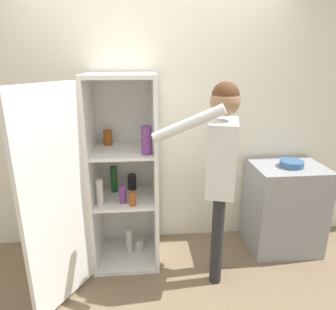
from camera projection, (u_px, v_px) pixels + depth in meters
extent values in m
plane|color=#7A664C|center=(159.00, 301.00, 2.40)|extent=(12.00, 12.00, 0.00)
cube|color=silver|center=(152.00, 121.00, 2.94)|extent=(7.00, 0.06, 2.55)
cube|color=white|center=(128.00, 253.00, 2.97)|extent=(0.59, 0.60, 0.04)
cube|color=white|center=(120.00, 75.00, 2.45)|extent=(0.59, 0.60, 0.04)
cube|color=white|center=(126.00, 163.00, 2.98)|extent=(0.59, 0.03, 1.68)
cube|color=white|center=(93.00, 174.00, 2.69)|extent=(0.03, 0.60, 1.68)
cube|color=white|center=(155.00, 172.00, 2.74)|extent=(0.04, 0.60, 1.68)
cube|color=white|center=(126.00, 197.00, 2.79)|extent=(0.52, 0.53, 0.02)
cube|color=white|center=(123.00, 151.00, 2.65)|extent=(0.52, 0.53, 0.02)
cube|color=white|center=(55.00, 202.00, 2.16)|extent=(0.35, 0.53, 1.68)
cylinder|color=#9E4C19|center=(133.00, 199.00, 2.59)|extent=(0.06, 0.06, 0.13)
cylinder|color=black|center=(132.00, 182.00, 2.92)|extent=(0.08, 0.08, 0.15)
cylinder|color=beige|center=(129.00, 240.00, 2.95)|extent=(0.07, 0.07, 0.24)
cylinder|color=beige|center=(100.00, 192.00, 2.58)|extent=(0.06, 0.06, 0.24)
cylinder|color=#723884|center=(123.00, 194.00, 2.63)|extent=(0.06, 0.06, 0.16)
cylinder|color=beige|center=(140.00, 244.00, 3.00)|extent=(0.08, 0.08, 0.10)
cylinder|color=#1E5123|center=(114.00, 179.00, 2.85)|extent=(0.06, 0.06, 0.25)
cylinder|color=#723884|center=(146.00, 140.00, 2.48)|extent=(0.09, 0.09, 0.24)
cylinder|color=#9E4C19|center=(108.00, 138.00, 2.77)|extent=(0.08, 0.08, 0.14)
cylinder|color=#262628|center=(217.00, 240.00, 2.51)|extent=(0.10, 0.10, 0.83)
cylinder|color=#262628|center=(218.00, 230.00, 2.66)|extent=(0.10, 0.10, 0.83)
cube|color=silver|center=(222.00, 157.00, 2.37)|extent=(0.32, 0.44, 0.58)
sphere|color=#8C6647|center=(225.00, 101.00, 2.23)|extent=(0.23, 0.23, 0.23)
sphere|color=#4C2D19|center=(226.00, 96.00, 2.22)|extent=(0.21, 0.21, 0.21)
cylinder|color=silver|center=(188.00, 124.00, 2.12)|extent=(0.53, 0.23, 0.30)
cylinder|color=silver|center=(223.00, 152.00, 2.58)|extent=(0.08, 0.08, 0.55)
cube|color=gray|center=(283.00, 207.00, 3.00)|extent=(0.67, 0.55, 0.89)
cylinder|color=#335B8E|center=(292.00, 164.00, 2.82)|extent=(0.22, 0.22, 0.06)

